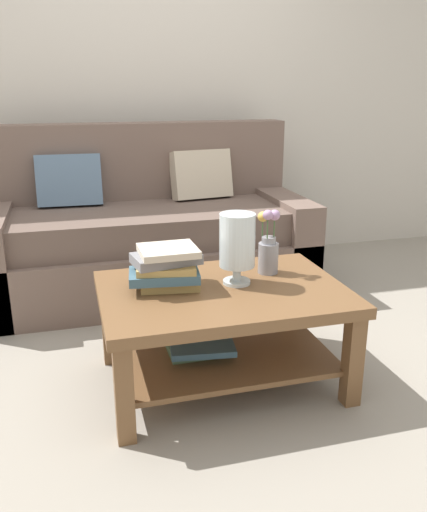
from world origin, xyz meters
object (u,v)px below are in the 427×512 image
at_px(glass_hurricane_vase, 237,243).
at_px(flower_pitcher, 268,249).
at_px(coffee_table, 221,315).
at_px(book_stack_main, 167,267).
at_px(couch, 146,235).

relative_size(glass_hurricane_vase, flower_pitcher, 1.03).
bearing_deg(glass_hurricane_vase, coffee_table, -154.43).
xyz_separation_m(coffee_table, flower_pitcher, (0.27, 0.14, 0.25)).
relative_size(coffee_table, glass_hurricane_vase, 3.34).
relative_size(book_stack_main, flower_pitcher, 1.06).
relative_size(coffee_table, book_stack_main, 3.27).
bearing_deg(couch, book_stack_main, -94.16).
height_order(glass_hurricane_vase, flower_pitcher, glass_hurricane_vase).
distance_m(glass_hurricane_vase, flower_pitcher, 0.22).
height_order(book_stack_main, flower_pitcher, flower_pitcher).
height_order(couch, book_stack_main, couch).
height_order(coffee_table, glass_hurricane_vase, glass_hurricane_vase).
height_order(couch, glass_hurricane_vase, couch).
bearing_deg(flower_pitcher, glass_hurricane_vase, -152.40).
bearing_deg(flower_pitcher, coffee_table, -153.03).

